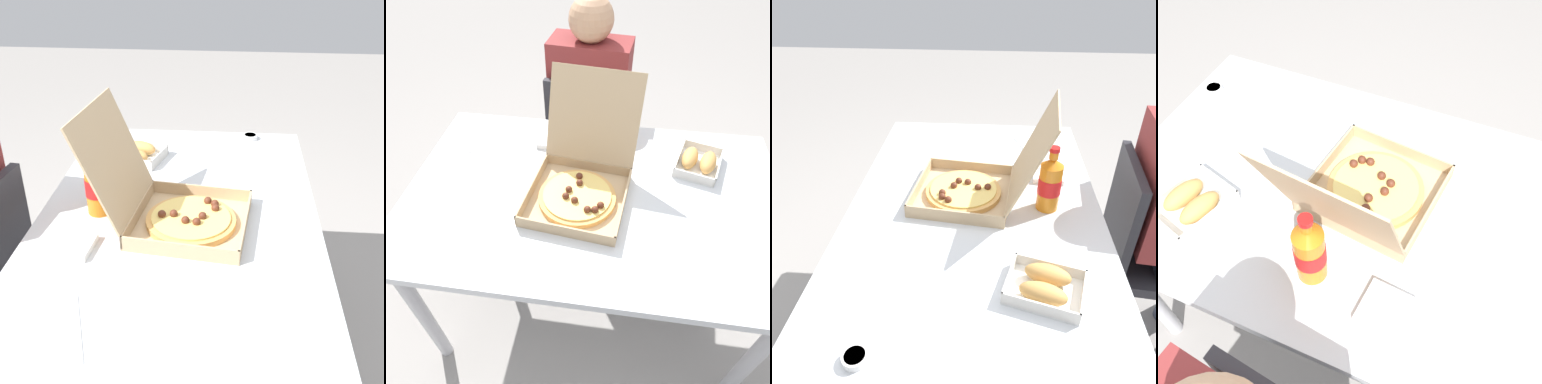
# 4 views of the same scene
# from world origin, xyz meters

# --- Properties ---
(ground_plane) EXTENTS (10.00, 10.00, 0.00)m
(ground_plane) POSITION_xyz_m (0.00, 0.00, 0.00)
(ground_plane) COLOR gray
(dining_table) EXTENTS (1.30, 0.84, 0.71)m
(dining_table) POSITION_xyz_m (0.00, 0.00, 0.64)
(dining_table) COLOR silver
(dining_table) RESTS_ON ground_plane
(pizza_box_open) EXTENTS (0.37, 0.48, 0.34)m
(pizza_box_open) POSITION_xyz_m (-0.05, -0.00, 0.76)
(pizza_box_open) COLOR tan
(pizza_box_open) RESTS_ON dining_table
(bread_side_box) EXTENTS (0.20, 0.22, 0.06)m
(bread_side_box) POSITION_xyz_m (0.37, 0.19, 0.74)
(bread_side_box) COLOR white
(bread_side_box) RESTS_ON dining_table
(cola_bottle) EXTENTS (0.07, 0.07, 0.22)m
(cola_bottle) POSITION_xyz_m (0.00, 0.24, 0.81)
(cola_bottle) COLOR orange
(cola_bottle) RESTS_ON dining_table
(paper_menu) EXTENTS (0.25, 0.21, 0.00)m
(paper_menu) POSITION_xyz_m (-0.49, 0.23, 0.71)
(paper_menu) COLOR white
(paper_menu) RESTS_ON dining_table
(napkin_pile) EXTENTS (0.12, 0.12, 0.02)m
(napkin_pile) POSITION_xyz_m (-0.19, 0.27, 0.72)
(napkin_pile) COLOR white
(napkin_pile) RESTS_ON dining_table
(dipping_sauce_cup) EXTENTS (0.06, 0.06, 0.02)m
(dipping_sauce_cup) POSITION_xyz_m (0.59, -0.23, 0.72)
(dipping_sauce_cup) COLOR white
(dipping_sauce_cup) RESTS_ON dining_table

